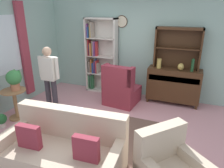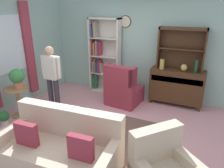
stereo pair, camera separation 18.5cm
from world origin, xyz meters
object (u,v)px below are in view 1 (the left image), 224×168
potted_plant_small (1,120)px  person_reading (49,76)px  vase_tall (159,63)px  vase_round (181,67)px  sideboard_hutch (178,42)px  bottle_wine (193,65)px  bookshelf (99,56)px  coffee_table (94,121)px  sideboard (173,84)px  plant_stand (15,101)px  potted_plant_large (14,79)px  couch_floral (64,152)px  wingback_chair (121,90)px  book_stack (97,115)px

potted_plant_small → person_reading: size_ratio=0.19×
vase_tall → vase_round: (0.52, 0.01, -0.04)m
sideboard_hutch → bottle_wine: sideboard_hutch is taller
bookshelf → sideboard_hutch: 2.18m
potted_plant_small → coffee_table: bearing=11.8°
sideboard → person_reading: size_ratio=0.83×
sideboard_hutch → coffee_table: (-1.21, -2.24, -1.21)m
plant_stand → potted_plant_large: bearing=33.7°
vase_tall → couch_floral: bearing=-106.2°
potted_plant_small → wingback_chair: bearing=45.9°
sideboard → coffee_table: bearing=-119.6°
bookshelf → person_reading: size_ratio=1.35×
sideboard → sideboard_hutch: size_ratio=1.18×
sideboard → bottle_wine: bottle_wine is taller
sideboard_hutch → potted_plant_small: 4.33m
sideboard → potted_plant_large: (-3.10, -2.08, 0.43)m
potted_plant_large → coffee_table: 1.98m
book_stack → coffee_table: bearing=-125.8°
plant_stand → potted_plant_small: 0.49m
plant_stand → bookshelf: bearing=64.9°
person_reading → couch_floral: bearing=-48.0°
couch_floral → coffee_table: (0.04, 0.92, 0.04)m
couch_floral → potted_plant_large: size_ratio=4.19×
vase_round → book_stack: vase_round is taller
bottle_wine → sideboard_hutch: bearing=153.0°
couch_floral → plant_stand: couch_floral is taller
vase_tall → plant_stand: 3.48m
potted_plant_large → book_stack: potted_plant_large is taller
coffee_table → bookshelf: bearing=112.4°
sideboard_hutch → couch_floral: (-1.25, -3.16, -1.25)m
potted_plant_large → wingback_chair: bearing=39.0°
bookshelf → book_stack: size_ratio=10.09×
book_stack → plant_stand: bearing=-179.0°
wingback_chair → book_stack: 1.52m
vase_tall → sideboard_hutch: bearing=25.9°
coffee_table → vase_tall: bearing=68.2°
bottle_wine → sideboard: bearing=167.1°
bookshelf → book_stack: 2.44m
plant_stand → potted_plant_small: (0.01, -0.42, -0.24)m
potted_plant_small → person_reading: bearing=59.2°
vase_round → potted_plant_large: size_ratio=0.38×
vase_round → potted_plant_large: 3.80m
couch_floral → potted_plant_small: size_ratio=6.14×
vase_tall → coffee_table: vase_tall is taller
coffee_table → book_stack: size_ratio=3.84×
bottle_wine → couch_floral: size_ratio=0.16×
couch_floral → wingback_chair: 2.49m
wingback_chair → coffee_table: 1.57m
book_stack → vase_round: bearing=57.1°
person_reading → book_stack: 1.56m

